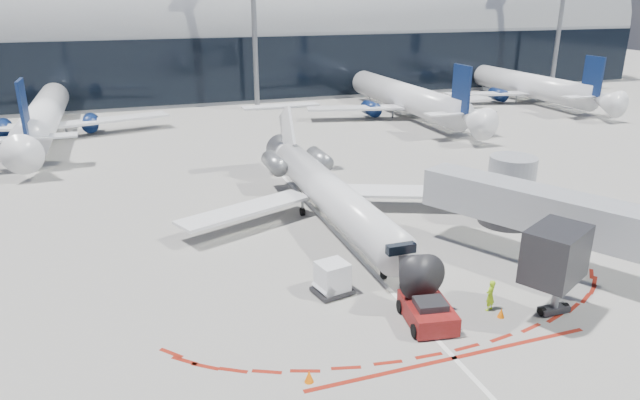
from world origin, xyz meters
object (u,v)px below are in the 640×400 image
object	(u,v)px
ramp_worker	(490,295)
uld_container	(332,278)
regional_jet	(326,190)
pushback_tug	(428,312)

from	to	relation	value
ramp_worker	uld_container	distance (m)	8.13
regional_jet	uld_container	world-z (taller)	regional_jet
pushback_tug	uld_container	bearing A→B (deg)	137.86
pushback_tug	uld_container	size ratio (longest dim) A/B	2.43
regional_jet	uld_container	distance (m)	10.88
pushback_tug	ramp_worker	xyz separation A→B (m)	(3.57, 0.02, 0.23)
ramp_worker	uld_container	world-z (taller)	uld_container
pushback_tug	uld_container	distance (m)	5.43
pushback_tug	uld_container	world-z (taller)	uld_container
regional_jet	uld_container	bearing A→B (deg)	-107.90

